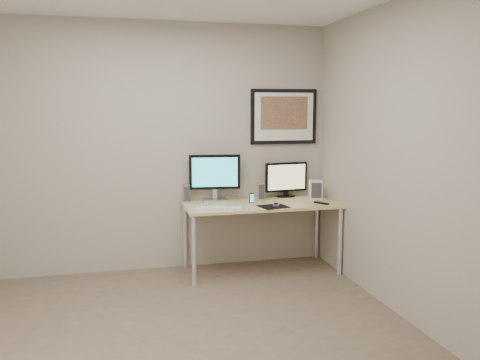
{
  "coord_description": "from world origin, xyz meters",
  "views": [
    {
      "loc": [
        -0.45,
        -3.66,
        1.71
      ],
      "look_at": [
        0.71,
        1.1,
        1.02
      ],
      "focal_mm": 38.0,
      "sensor_mm": 36.0,
      "label": 1
    }
  ],
  "objects_px": {
    "desk": "(261,209)",
    "fan_unit": "(316,190)",
    "monitor_tv": "(286,179)",
    "keyboard": "(219,208)",
    "speaker_left": "(186,193)",
    "monitor_large": "(215,175)",
    "speaker_right": "(261,191)",
    "framed_art": "(284,117)",
    "phone_dock": "(252,199)"
  },
  "relations": [
    {
      "from": "desk",
      "to": "speaker_left",
      "type": "relative_size",
      "value": 8.54
    },
    {
      "from": "monitor_large",
      "to": "speaker_left",
      "type": "xyz_separation_m",
      "value": [
        -0.31,
        -0.01,
        -0.18
      ]
    },
    {
      "from": "framed_art",
      "to": "speaker_right",
      "type": "distance_m",
      "value": 0.87
    },
    {
      "from": "desk",
      "to": "monitor_tv",
      "type": "xyz_separation_m",
      "value": [
        0.37,
        0.28,
        0.27
      ]
    },
    {
      "from": "framed_art",
      "to": "monitor_large",
      "type": "relative_size",
      "value": 1.38
    },
    {
      "from": "keyboard",
      "to": "fan_unit",
      "type": "distance_m",
      "value": 1.17
    },
    {
      "from": "monitor_tv",
      "to": "framed_art",
      "type": "bearing_deg",
      "value": 105.39
    },
    {
      "from": "fan_unit",
      "to": "framed_art",
      "type": "bearing_deg",
      "value": 152.03
    },
    {
      "from": "monitor_large",
      "to": "speaker_right",
      "type": "height_order",
      "value": "monitor_large"
    },
    {
      "from": "phone_dock",
      "to": "keyboard",
      "type": "xyz_separation_m",
      "value": [
        -0.37,
        -0.14,
        -0.05
      ]
    },
    {
      "from": "monitor_tv",
      "to": "desk",
      "type": "bearing_deg",
      "value": -149.12
    },
    {
      "from": "monitor_tv",
      "to": "phone_dock",
      "type": "xyz_separation_m",
      "value": [
        -0.49,
        -0.34,
        -0.15
      ]
    },
    {
      "from": "desk",
      "to": "framed_art",
      "type": "relative_size",
      "value": 2.13
    },
    {
      "from": "monitor_large",
      "to": "keyboard",
      "type": "bearing_deg",
      "value": -89.61
    },
    {
      "from": "keyboard",
      "to": "speaker_right",
      "type": "bearing_deg",
      "value": 47.82
    },
    {
      "from": "speaker_right",
      "to": "monitor_tv",
      "type": "bearing_deg",
      "value": 21.05
    },
    {
      "from": "keyboard",
      "to": "fan_unit",
      "type": "relative_size",
      "value": 2.3
    },
    {
      "from": "speaker_left",
      "to": "speaker_right",
      "type": "bearing_deg",
      "value": -13.66
    },
    {
      "from": "fan_unit",
      "to": "keyboard",
      "type": "bearing_deg",
      "value": -153.3
    },
    {
      "from": "keyboard",
      "to": "fan_unit",
      "type": "height_order",
      "value": "fan_unit"
    },
    {
      "from": "phone_dock",
      "to": "framed_art",
      "type": "bearing_deg",
      "value": 18.98
    },
    {
      "from": "desk",
      "to": "fan_unit",
      "type": "height_order",
      "value": "fan_unit"
    },
    {
      "from": "desk",
      "to": "fan_unit",
      "type": "bearing_deg",
      "value": 7.12
    },
    {
      "from": "speaker_right",
      "to": "fan_unit",
      "type": "relative_size",
      "value": 0.9
    },
    {
      "from": "framed_art",
      "to": "phone_dock",
      "type": "relative_size",
      "value": 6.24
    },
    {
      "from": "speaker_left",
      "to": "keyboard",
      "type": "distance_m",
      "value": 0.52
    },
    {
      "from": "speaker_left",
      "to": "fan_unit",
      "type": "height_order",
      "value": "fan_unit"
    },
    {
      "from": "monitor_tv",
      "to": "speaker_left",
      "type": "bearing_deg",
      "value": 175.5
    },
    {
      "from": "monitor_large",
      "to": "speaker_left",
      "type": "height_order",
      "value": "monitor_large"
    },
    {
      "from": "monitor_tv",
      "to": "phone_dock",
      "type": "distance_m",
      "value": 0.61
    },
    {
      "from": "framed_art",
      "to": "speaker_right",
      "type": "height_order",
      "value": "framed_art"
    },
    {
      "from": "monitor_tv",
      "to": "speaker_right",
      "type": "relative_size",
      "value": 2.62
    },
    {
      "from": "phone_dock",
      "to": "speaker_right",
      "type": "bearing_deg",
      "value": 33.66
    },
    {
      "from": "framed_art",
      "to": "keyboard",
      "type": "bearing_deg",
      "value": -147.71
    },
    {
      "from": "monitor_tv",
      "to": "speaker_right",
      "type": "height_order",
      "value": "monitor_tv"
    },
    {
      "from": "speaker_left",
      "to": "fan_unit",
      "type": "relative_size",
      "value": 0.9
    },
    {
      "from": "desk",
      "to": "keyboard",
      "type": "relative_size",
      "value": 3.33
    },
    {
      "from": "framed_art",
      "to": "speaker_left",
      "type": "height_order",
      "value": "framed_art"
    },
    {
      "from": "desk",
      "to": "fan_unit",
      "type": "xyz_separation_m",
      "value": [
        0.64,
        0.08,
        0.17
      ]
    },
    {
      "from": "monitor_large",
      "to": "monitor_tv",
      "type": "relative_size",
      "value": 1.1
    },
    {
      "from": "framed_art",
      "to": "fan_unit",
      "type": "relative_size",
      "value": 3.58
    },
    {
      "from": "speaker_right",
      "to": "keyboard",
      "type": "distance_m",
      "value": 0.65
    },
    {
      "from": "speaker_left",
      "to": "framed_art",
      "type": "bearing_deg",
      "value": -3.75
    },
    {
      "from": "speaker_left",
      "to": "phone_dock",
      "type": "relative_size",
      "value": 1.56
    },
    {
      "from": "monitor_tv",
      "to": "monitor_large",
      "type": "bearing_deg",
      "value": 175.74
    },
    {
      "from": "monitor_tv",
      "to": "keyboard",
      "type": "xyz_separation_m",
      "value": [
        -0.86,
        -0.48,
        -0.2
      ]
    },
    {
      "from": "monitor_tv",
      "to": "keyboard",
      "type": "height_order",
      "value": "monitor_tv"
    },
    {
      "from": "desk",
      "to": "speaker_right",
      "type": "distance_m",
      "value": 0.24
    },
    {
      "from": "framed_art",
      "to": "monitor_large",
      "type": "distance_m",
      "value": 1.01
    },
    {
      "from": "monitor_large",
      "to": "speaker_left",
      "type": "bearing_deg",
      "value": -172.45
    }
  ]
}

